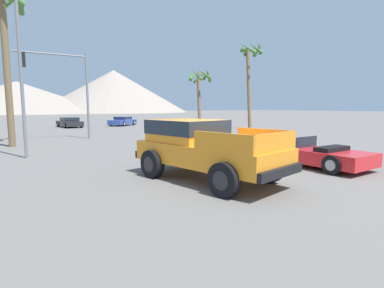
{
  "coord_description": "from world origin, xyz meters",
  "views": [
    {
      "loc": [
        -5.63,
        -7.4,
        2.25
      ],
      "look_at": [
        -0.47,
        1.12,
        1.02
      ],
      "focal_mm": 28.0,
      "sensor_mm": 36.0,
      "label": 1
    }
  ],
  "objects_px": {
    "palm_tree_short": "(200,83)",
    "orange_pickup_truck": "(201,145)",
    "street_lamp_post": "(18,37)",
    "palm_tree_tall": "(2,29)",
    "red_convertible_car": "(314,155)",
    "parked_car_dark": "(70,122)",
    "parked_car_blue": "(123,121)",
    "palm_tree_leaning": "(250,66)",
    "traffic_light_main": "(61,78)"
  },
  "relations": [
    {
      "from": "traffic_light_main",
      "to": "red_convertible_car",
      "type": "bearing_deg",
      "value": 114.48
    },
    {
      "from": "parked_car_dark",
      "to": "palm_tree_tall",
      "type": "relative_size",
      "value": 0.5
    },
    {
      "from": "red_convertible_car",
      "to": "palm_tree_leaning",
      "type": "xyz_separation_m",
      "value": [
        11.34,
        16.36,
        6.02
      ]
    },
    {
      "from": "palm_tree_tall",
      "to": "red_convertible_car",
      "type": "bearing_deg",
      "value": -51.34
    },
    {
      "from": "parked_car_blue",
      "to": "street_lamp_post",
      "type": "bearing_deg",
      "value": 109.45
    },
    {
      "from": "orange_pickup_truck",
      "to": "palm_tree_tall",
      "type": "distance_m",
      "value": 14.03
    },
    {
      "from": "traffic_light_main",
      "to": "palm_tree_short",
      "type": "xyz_separation_m",
      "value": [
        14.68,
        5.54,
        0.58
      ]
    },
    {
      "from": "orange_pickup_truck",
      "to": "palm_tree_short",
      "type": "distance_m",
      "value": 23.9
    },
    {
      "from": "parked_car_blue",
      "to": "traffic_light_main",
      "type": "bearing_deg",
      "value": 105.39
    },
    {
      "from": "street_lamp_post",
      "to": "palm_tree_short",
      "type": "height_order",
      "value": "street_lamp_post"
    },
    {
      "from": "red_convertible_car",
      "to": "parked_car_dark",
      "type": "bearing_deg",
      "value": 95.37
    },
    {
      "from": "orange_pickup_truck",
      "to": "street_lamp_post",
      "type": "bearing_deg",
      "value": 109.18
    },
    {
      "from": "street_lamp_post",
      "to": "parked_car_blue",
      "type": "bearing_deg",
      "value": 61.51
    },
    {
      "from": "palm_tree_tall",
      "to": "palm_tree_leaning",
      "type": "height_order",
      "value": "palm_tree_tall"
    },
    {
      "from": "parked_car_dark",
      "to": "orange_pickup_truck",
      "type": "bearing_deg",
      "value": -98.97
    },
    {
      "from": "palm_tree_short",
      "to": "palm_tree_tall",
      "type": "bearing_deg",
      "value": -155.77
    },
    {
      "from": "street_lamp_post",
      "to": "palm_tree_tall",
      "type": "distance_m",
      "value": 4.86
    },
    {
      "from": "orange_pickup_truck",
      "to": "parked_car_blue",
      "type": "height_order",
      "value": "orange_pickup_truck"
    },
    {
      "from": "red_convertible_car",
      "to": "palm_tree_tall",
      "type": "height_order",
      "value": "palm_tree_tall"
    },
    {
      "from": "palm_tree_short",
      "to": "orange_pickup_truck",
      "type": "bearing_deg",
      "value": -122.5
    },
    {
      "from": "palm_tree_tall",
      "to": "palm_tree_leaning",
      "type": "xyz_separation_m",
      "value": [
        21.31,
        3.91,
        -0.01
      ]
    },
    {
      "from": "palm_tree_tall",
      "to": "parked_car_blue",
      "type": "bearing_deg",
      "value": 53.63
    },
    {
      "from": "parked_car_dark",
      "to": "street_lamp_post",
      "type": "bearing_deg",
      "value": -111.76
    },
    {
      "from": "parked_car_blue",
      "to": "street_lamp_post",
      "type": "height_order",
      "value": "street_lamp_post"
    },
    {
      "from": "palm_tree_short",
      "to": "palm_tree_leaning",
      "type": "distance_m",
      "value": 5.63
    },
    {
      "from": "parked_car_dark",
      "to": "palm_tree_short",
      "type": "relative_size",
      "value": 0.69
    },
    {
      "from": "palm_tree_leaning",
      "to": "parked_car_dark",
      "type": "bearing_deg",
      "value": 142.2
    },
    {
      "from": "red_convertible_car",
      "to": "palm_tree_leaning",
      "type": "height_order",
      "value": "palm_tree_leaning"
    },
    {
      "from": "red_convertible_car",
      "to": "palm_tree_tall",
      "type": "bearing_deg",
      "value": 125.5
    },
    {
      "from": "parked_car_blue",
      "to": "parked_car_dark",
      "type": "bearing_deg",
      "value": 48.21
    },
    {
      "from": "traffic_light_main",
      "to": "palm_tree_short",
      "type": "distance_m",
      "value": 15.7
    },
    {
      "from": "parked_car_blue",
      "to": "orange_pickup_truck",
      "type": "bearing_deg",
      "value": 124.52
    },
    {
      "from": "red_convertible_car",
      "to": "parked_car_blue",
      "type": "height_order",
      "value": "parked_car_blue"
    },
    {
      "from": "parked_car_blue",
      "to": "traffic_light_main",
      "type": "distance_m",
      "value": 16.49
    },
    {
      "from": "parked_car_dark",
      "to": "palm_tree_leaning",
      "type": "distance_m",
      "value": 20.61
    },
    {
      "from": "red_convertible_car",
      "to": "palm_tree_short",
      "type": "relative_size",
      "value": 0.65
    },
    {
      "from": "red_convertible_car",
      "to": "street_lamp_post",
      "type": "relative_size",
      "value": 0.47
    },
    {
      "from": "palm_tree_short",
      "to": "street_lamp_post",
      "type": "bearing_deg",
      "value": -143.67
    },
    {
      "from": "parked_car_blue",
      "to": "red_convertible_car",
      "type": "bearing_deg",
      "value": 134.23
    },
    {
      "from": "orange_pickup_truck",
      "to": "palm_tree_tall",
      "type": "xyz_separation_m",
      "value": [
        -5.15,
        11.88,
        5.4
      ]
    },
    {
      "from": "palm_tree_tall",
      "to": "palm_tree_short",
      "type": "height_order",
      "value": "palm_tree_tall"
    },
    {
      "from": "red_convertible_car",
      "to": "parked_car_dark",
      "type": "distance_m",
      "value": 28.79
    },
    {
      "from": "red_convertible_car",
      "to": "traffic_light_main",
      "type": "distance_m",
      "value": 16.85
    },
    {
      "from": "traffic_light_main",
      "to": "street_lamp_post",
      "type": "relative_size",
      "value": 0.68
    },
    {
      "from": "orange_pickup_truck",
      "to": "palm_tree_leaning",
      "type": "relative_size",
      "value": 0.62
    },
    {
      "from": "traffic_light_main",
      "to": "palm_tree_leaning",
      "type": "xyz_separation_m",
      "value": [
        18.14,
        1.42,
        2.23
      ]
    },
    {
      "from": "palm_tree_short",
      "to": "palm_tree_leaning",
      "type": "relative_size",
      "value": 0.73
    },
    {
      "from": "traffic_light_main",
      "to": "street_lamp_post",
      "type": "distance_m",
      "value": 7.67
    },
    {
      "from": "parked_car_blue",
      "to": "street_lamp_post",
      "type": "relative_size",
      "value": 0.47
    },
    {
      "from": "orange_pickup_truck",
      "to": "red_convertible_car",
      "type": "height_order",
      "value": "orange_pickup_truck"
    }
  ]
}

